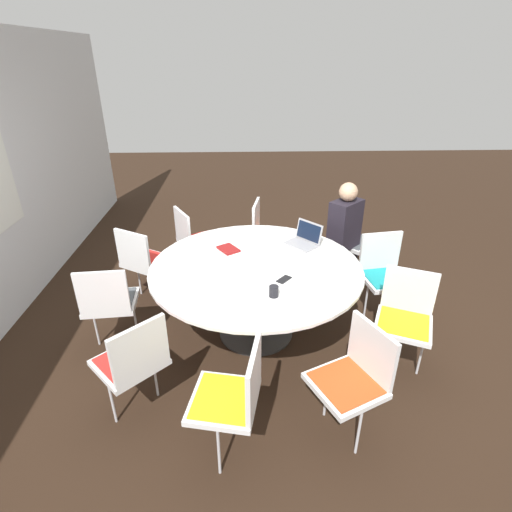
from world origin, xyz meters
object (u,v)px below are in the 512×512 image
Objects in this scene: cell_phone at (284,279)px; handbag at (159,270)px; chair_9 at (384,270)px; chair_5 at (133,359)px; chair_2 at (194,237)px; chair_6 at (234,393)px; chair_4 at (109,299)px; chair_1 at (266,230)px; person_0 at (346,227)px; chair_0 at (350,235)px; coffee_cup at (274,291)px; laptop at (305,239)px; spiral_notebook at (228,249)px; chair_3 at (143,258)px; chair_7 at (354,374)px; chair_8 at (405,313)px.

handbag is (1.29, 1.35, -0.61)m from cell_phone.
chair_5 is at bearing 20.40° from chair_9.
chair_6 is (-2.40, -0.50, 0.00)m from chair_2.
chair_4 reaches higher than cell_phone.
person_0 is at bearing 75.65° from chair_1.
chair_0 reaches higher than coffee_cup.
laptop reaches higher than chair_9.
chair_5 is 1.45m from spiral_notebook.
chair_2 is 1.73m from person_0.
chair_4 is 1.92m from laptop.
laptop reaches higher than cell_phone.
chair_0 is at bearing -17.86° from chair_6.
chair_1 is 1.51m from chair_9.
chair_4 is 1.00× the size of chair_6.
chair_2 is at bearing 77.49° from chair_3.
chair_9 is 1.41m from coffee_cup.
laptop reaches higher than chair_1.
handbag is (0.14, 2.15, -0.58)m from person_0.
handbag is at bearing 52.85° from chair_5.
chair_9 is 2.43× the size of handbag.
spiral_notebook is at bearing 39.55° from cell_phone.
chair_1 is 1.50m from chair_3.
chair_3 is at bearing 73.50° from spiral_notebook.
chair_5 is 1.34m from cell_phone.
coffee_cup is at bearing -63.59° from laptop.
chair_0 is at bearing 43.04° from chair_3.
chair_2 is at bearing 26.54° from coffee_cup.
spiral_notebook is at bearing 0.15° from chair_2.
chair_0 is 1.83m from chair_2.
chair_9 is (1.56, -1.46, 0.00)m from chair_6.
chair_4 is 0.86m from chair_5.
chair_3 is 0.71× the size of person_0.
cell_phone is (-1.37, 0.92, 0.22)m from chair_0.
chair_1 is at bearing -1.59° from coffee_cup.
chair_7 and chair_9 have the same top height.
chair_3 is 0.97m from spiral_notebook.
laptop reaches higher than chair_3.
handbag is at bearing -39.74° from chair_0.
chair_8 is (-1.58, -1.90, 0.00)m from chair_2.
chair_4 reaches higher than spiral_notebook.
person_0 reaches higher than coffee_cup.
chair_6 is 2.51m from person_0.
chair_7 and chair_8 have the same top height.
person_0 is at bearing 54.21° from chair_2.
chair_9 is at bearing 22.51° from chair_3.
spiral_notebook is at bearing 5.23° from chair_7.
chair_1 is at bearing -35.18° from chair_8.
chair_7 is at bearing -14.16° from chair_3.
chair_8 is 2.81m from handbag.
chair_3 is 1.57m from chair_5.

